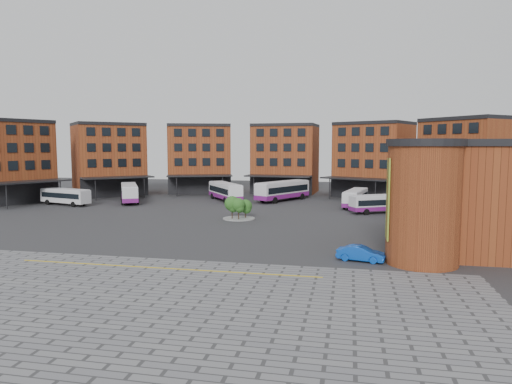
% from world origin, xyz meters
% --- Properties ---
extents(ground, '(160.00, 160.00, 0.00)m').
position_xyz_m(ground, '(0.00, 0.00, 0.00)').
color(ground, '#28282B').
rests_on(ground, ground).
extents(paving_zone, '(50.00, 22.00, 0.02)m').
position_xyz_m(paving_zone, '(2.00, -22.00, 0.01)').
color(paving_zone, slate).
rests_on(paving_zone, ground).
extents(yellow_line, '(26.00, 0.15, 0.02)m').
position_xyz_m(yellow_line, '(2.00, -14.00, 0.03)').
color(yellow_line, gold).
rests_on(yellow_line, paving_zone).
extents(main_building, '(94.14, 42.48, 14.60)m').
position_xyz_m(main_building, '(-4.77, 38.25, 7.23)').
color(main_building, brown).
rests_on(main_building, ground).
extents(east_building, '(17.40, 15.40, 10.60)m').
position_xyz_m(east_building, '(28.70, -3.06, 5.29)').
color(east_building, brown).
rests_on(east_building, ground).
extents(tree_island, '(4.40, 4.40, 3.21)m').
position_xyz_m(tree_island, '(2.01, 11.65, 1.77)').
color(tree_island, gray).
rests_on(tree_island, ground).
extents(bus_a, '(10.05, 4.86, 2.78)m').
position_xyz_m(bus_a, '(-30.28, 20.24, 1.65)').
color(bus_a, silver).
rests_on(bus_a, ground).
extents(bus_b, '(7.79, 11.28, 3.22)m').
position_xyz_m(bus_b, '(-21.48, 25.99, 1.74)').
color(bus_b, silver).
rests_on(bus_b, ground).
extents(bus_c, '(8.76, 11.06, 3.27)m').
position_xyz_m(bus_c, '(-5.45, 31.81, 1.77)').
color(bus_c, white).
rests_on(bus_c, ground).
extents(bus_d, '(8.79, 12.47, 3.57)m').
position_xyz_m(bus_d, '(4.92, 33.66, 1.94)').
color(bus_d, silver).
rests_on(bus_d, ground).
extents(bus_e, '(4.32, 10.40, 2.85)m').
position_xyz_m(bus_e, '(17.84, 27.63, 1.55)').
color(bus_e, silver).
rests_on(bus_e, ground).
extents(bus_f, '(9.68, 6.60, 2.75)m').
position_xyz_m(bus_f, '(21.57, 21.68, 1.49)').
color(bus_f, silver).
rests_on(bus_f, ground).
extents(blue_car, '(4.34, 2.29, 1.36)m').
position_xyz_m(blue_car, '(17.93, -8.24, 0.68)').
color(blue_car, '#0E45B8').
rests_on(blue_car, ground).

